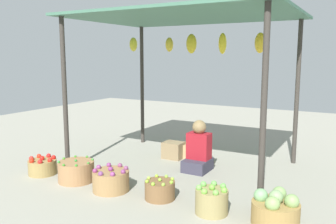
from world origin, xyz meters
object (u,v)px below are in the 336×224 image
object	(u,v)px
basket_red_tomatoes	(43,166)
wooden_crate_stacked_rear	(182,150)
basket_green_apples	(212,201)
vendor_person	(198,151)
basket_purple_onions	(111,180)
basket_cabbages	(275,210)
wooden_crate_near_vendor	(173,150)
basket_limes	(160,190)
basket_green_chilies	(76,171)

from	to	relation	value
basket_red_tomatoes	wooden_crate_stacked_rear	xyz separation A→B (m)	(1.40, 1.83, 0.00)
basket_green_apples	wooden_crate_stacked_rear	xyz separation A→B (m)	(-1.31, 1.86, -0.03)
vendor_person	basket_green_apples	distance (m)	1.53
basket_red_tomatoes	basket_green_apples	xyz separation A→B (m)	(2.71, -0.03, 0.03)
basket_green_apples	basket_purple_onions	bearing A→B (deg)	-179.86
basket_purple_onions	basket_cabbages	distance (m)	2.08
basket_red_tomatoes	basket_cabbages	distance (m)	3.39
basket_red_tomatoes	wooden_crate_near_vendor	bearing A→B (deg)	52.31
basket_limes	wooden_crate_near_vendor	bearing A→B (deg)	112.99
basket_green_chilies	basket_cabbages	size ratio (longest dim) A/B	1.01
basket_green_chilies	wooden_crate_near_vendor	distance (m)	1.79
basket_green_apples	wooden_crate_stacked_rear	bearing A→B (deg)	125.12
basket_red_tomatoes	vendor_person	bearing A→B (deg)	33.42
wooden_crate_near_vendor	basket_purple_onions	bearing A→B (deg)	-89.93
vendor_person	basket_green_apples	world-z (taller)	vendor_person
basket_limes	wooden_crate_stacked_rear	world-z (taller)	basket_limes
basket_purple_onions	wooden_crate_stacked_rear	xyz separation A→B (m)	(0.09, 1.87, -0.02)
basket_green_chilies	basket_purple_onions	size ratio (longest dim) A/B	1.05
basket_red_tomatoes	basket_cabbages	xyz separation A→B (m)	(3.38, 0.05, 0.04)
basket_cabbages	basket_limes	bearing A→B (deg)	-179.53
vendor_person	basket_green_chilies	size ratio (longest dim) A/B	1.56
basket_purple_onions	wooden_crate_near_vendor	xyz separation A→B (m)	(-0.00, 1.72, 0.00)
basket_green_apples	wooden_crate_near_vendor	xyz separation A→B (m)	(-1.41, 1.71, -0.01)
basket_purple_onions	basket_green_chilies	bearing A→B (deg)	175.43
basket_red_tomatoes	basket_green_apples	bearing A→B (deg)	-0.63
vendor_person	basket_cabbages	distance (m)	1.90
vendor_person	basket_purple_onions	bearing A→B (deg)	-116.07
basket_green_chilies	basket_green_apples	size ratio (longest dim) A/B	1.36
vendor_person	basket_green_apples	bearing A→B (deg)	-60.01
basket_red_tomatoes	basket_cabbages	size ratio (longest dim) A/B	0.83
basket_green_apples	wooden_crate_stacked_rear	world-z (taller)	basket_green_apples
wooden_crate_near_vendor	wooden_crate_stacked_rear	bearing A→B (deg)	57.58
basket_red_tomatoes	basket_green_chilies	bearing A→B (deg)	1.65
basket_limes	basket_green_apples	distance (m)	0.71
basket_purple_onions	basket_cabbages	world-z (taller)	basket_cabbages
basket_green_chilies	basket_limes	size ratio (longest dim) A/B	1.34
basket_purple_onions	basket_cabbages	size ratio (longest dim) A/B	0.96
basket_green_apples	basket_limes	bearing A→B (deg)	174.20
basket_purple_onions	wooden_crate_stacked_rear	distance (m)	1.87
basket_red_tomatoes	wooden_crate_near_vendor	world-z (taller)	wooden_crate_near_vendor
basket_green_chilies	wooden_crate_stacked_rear	bearing A→B (deg)	67.71
basket_green_chilies	basket_cabbages	distance (m)	2.73
basket_red_tomatoes	basket_green_apples	size ratio (longest dim) A/B	1.12
wooden_crate_near_vendor	wooden_crate_stacked_rear	size ratio (longest dim) A/B	0.95
basket_red_tomatoes	basket_limes	world-z (taller)	basket_red_tomatoes
basket_green_chilies	basket_limes	world-z (taller)	basket_green_chilies
basket_purple_onions	wooden_crate_near_vendor	bearing A→B (deg)	90.07
basket_green_apples	wooden_crate_near_vendor	size ratio (longest dim) A/B	1.09
basket_green_chilies	wooden_crate_near_vendor	size ratio (longest dim) A/B	1.49
basket_green_chilies	basket_limes	xyz separation A→B (m)	(1.35, 0.02, -0.03)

